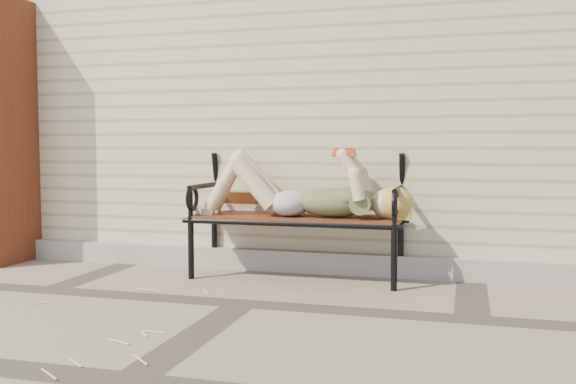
% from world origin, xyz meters
% --- Properties ---
extents(ground, '(80.00, 80.00, 0.00)m').
position_xyz_m(ground, '(0.00, 0.00, 0.00)').
color(ground, '#786B5C').
rests_on(ground, ground).
extents(house_wall, '(8.00, 4.00, 3.00)m').
position_xyz_m(house_wall, '(0.00, 3.00, 1.50)').
color(house_wall, beige).
rests_on(house_wall, ground).
extents(foundation_strip, '(8.00, 0.10, 0.15)m').
position_xyz_m(foundation_strip, '(0.00, 0.97, 0.07)').
color(foundation_strip, gray).
rests_on(foundation_strip, ground).
extents(garden_bench, '(1.53, 0.61, 0.99)m').
position_xyz_m(garden_bench, '(0.11, 0.86, 0.56)').
color(garden_bench, black).
rests_on(garden_bench, ground).
extents(reading_woman, '(1.44, 0.33, 0.45)m').
position_xyz_m(reading_woman, '(0.13, 0.74, 0.59)').
color(reading_woman, '#0A2F46').
rests_on(reading_woman, ground).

